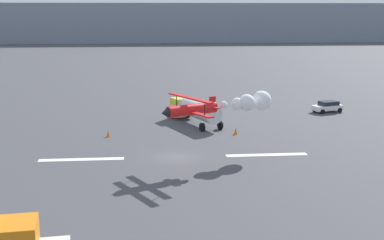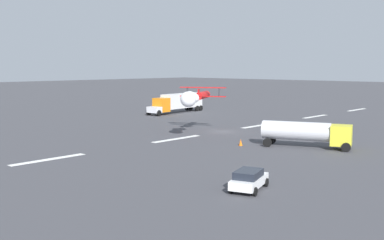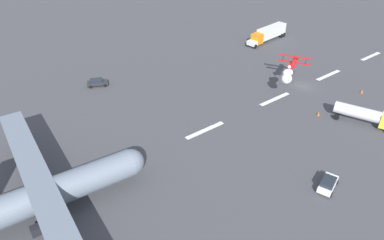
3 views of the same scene
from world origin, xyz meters
name	(u,v)px [view 1 (image 1 of 3)]	position (x,y,z in m)	size (l,w,h in m)	color
ground_plane	(175,157)	(0.00, 0.00, 0.00)	(440.00, 440.00, 0.00)	#424247
runway_stripe_2	(81,159)	(-8.92, 0.00, 0.01)	(8.00, 0.90, 0.01)	white
runway_stripe_3	(267,155)	(8.92, 0.00, 0.01)	(8.00, 0.90, 0.01)	white
mountain_ridge_distant	(149,23)	(0.00, 186.60, 8.45)	(396.00, 16.00, 16.89)	gray
stunt_biplane_red	(233,104)	(5.46, -0.11, 5.11)	(11.31, 8.28, 2.10)	red
fuel_tanker_truck	(195,110)	(3.34, 15.20, 1.75)	(6.02, 10.02, 2.90)	yellow
airport_staff_sedan	(328,106)	(22.42, 21.07, 0.81)	(4.49, 3.02, 1.52)	white
traffic_cone_near	(108,133)	(-6.95, 9.05, 0.38)	(0.44, 0.44, 0.75)	orange
traffic_cone_far	(236,131)	(7.42, 8.95, 0.38)	(0.44, 0.44, 0.75)	orange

